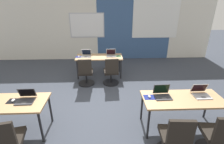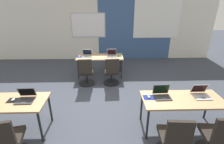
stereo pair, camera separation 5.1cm
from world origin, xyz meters
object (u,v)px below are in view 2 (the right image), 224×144
at_px(desk_near_right, 182,101).
at_px(chair_far_right, 112,74).
at_px(mouse_far_left, 80,56).
at_px(laptop_near_right_inner, 162,95).
at_px(laptop_far_left, 87,55).
at_px(chair_far_left, 86,74).
at_px(desk_far_center, 100,58).
at_px(mouse_near_right_inner, 149,97).
at_px(chair_near_left_inner, 8,143).
at_px(laptop_far_right, 112,55).
at_px(laptop_near_left_inner, 26,98).
at_px(mouse_far_right, 118,56).
at_px(mouse_near_left_inner, 13,99).
at_px(chair_near_right_inner, 173,140).
at_px(desk_near_left, 5,104).
at_px(laptop_near_right_end, 201,94).
at_px(chair_near_right_end, 216,139).

relative_size(desk_near_right, chair_far_right, 1.74).
distance_m(desk_near_right, mouse_far_left, 3.70).
relative_size(laptop_near_right_inner, mouse_far_left, 2.99).
relative_size(laptop_far_left, chair_far_left, 0.38).
relative_size(desk_far_center, mouse_near_right_inner, 15.71).
relative_size(chair_near_left_inner, mouse_far_left, 8.12).
relative_size(mouse_near_right_inner, laptop_far_right, 0.31).
relative_size(desk_near_right, laptop_near_left_inner, 4.74).
bearing_deg(laptop_far_right, mouse_near_right_inner, -76.51).
relative_size(mouse_far_right, chair_far_left, 0.11).
bearing_deg(chair_near_left_inner, chair_far_left, -121.30).
height_order(desk_near_right, mouse_near_left_inner, mouse_near_left_inner).
height_order(desk_far_center, laptop_far_right, laptop_far_right).
bearing_deg(laptop_near_right_inner, laptop_far_right, 107.06).
distance_m(chair_near_left_inner, laptop_far_right, 3.99).
height_order(chair_near_right_inner, chair_far_left, same).
distance_m(mouse_near_left_inner, mouse_far_right, 3.56).
distance_m(mouse_far_right, chair_far_left, 1.34).
distance_m(desk_near_left, laptop_near_right_end, 3.91).
bearing_deg(mouse_far_left, chair_near_left_inner, -101.04).
relative_size(desk_near_left, laptop_far_right, 4.84).
bearing_deg(mouse_near_left_inner, desk_far_center, 60.14).
distance_m(laptop_far_right, laptop_far_left, 0.87).
bearing_deg(laptop_far_right, chair_near_left_inner, -117.06).
bearing_deg(chair_near_left_inner, laptop_far_left, -116.73).
relative_size(laptop_near_right_end, mouse_far_right, 3.28).
xyz_separation_m(mouse_far_right, chair_far_left, (-1.06, -0.75, -0.36)).
bearing_deg(laptop_far_right, mouse_far_left, -177.12).
bearing_deg(desk_near_left, mouse_near_right_inner, 1.23).
height_order(desk_near_left, laptop_far_right, laptop_far_right).
height_order(mouse_near_left_inner, chair_near_right_inner, chair_near_right_inner).
relative_size(laptop_near_left_inner, chair_near_right_end, 0.37).
distance_m(chair_near_left_inner, laptop_near_right_inner, 2.87).
bearing_deg(mouse_near_left_inner, mouse_far_right, 51.15).
relative_size(laptop_near_right_end, chair_far_right, 0.36).
relative_size(mouse_near_right_inner, chair_near_right_inner, 0.11).
xyz_separation_m(desk_near_right, laptop_near_right_inner, (-0.40, 0.08, 0.11)).
relative_size(chair_near_left_inner, chair_near_right_inner, 1.00).
bearing_deg(chair_near_left_inner, mouse_far_left, -113.05).
height_order(mouse_near_left_inner, laptop_near_right_end, laptop_near_right_end).
xyz_separation_m(chair_near_right_inner, chair_far_left, (-1.75, 2.80, 0.00)).
distance_m(laptop_near_right_inner, laptop_far_left, 3.28).
relative_size(chair_near_right_end, laptop_far_right, 2.78).
relative_size(desk_near_left, laptop_near_left_inner, 4.74).
bearing_deg(mouse_near_right_inner, laptop_far_right, 103.63).
xyz_separation_m(desk_far_center, mouse_far_right, (0.65, 0.01, 0.08)).
xyz_separation_m(mouse_far_right, mouse_far_left, (-1.35, -0.03, 0.00)).
relative_size(mouse_near_left_inner, laptop_near_right_end, 0.30).
bearing_deg(laptop_near_right_end, laptop_far_left, 132.89).
relative_size(chair_near_right_end, mouse_far_right, 9.03).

